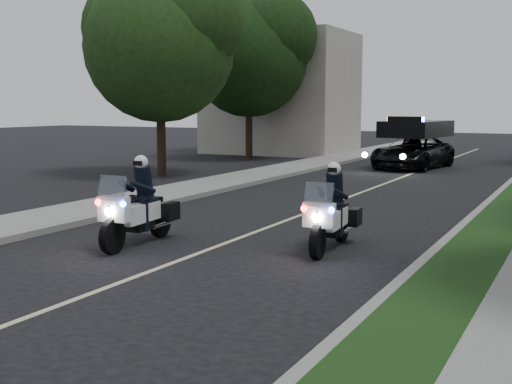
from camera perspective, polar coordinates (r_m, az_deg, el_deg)
ground at (r=11.61m, az=-8.29°, el=-6.57°), size 120.00×120.00×0.00m
curb_right at (r=19.47m, az=19.80°, el=-0.95°), size 0.20×60.00×0.15m
curb_left at (r=22.08m, az=-1.76°, el=0.48°), size 0.20×60.00×0.15m
sidewalk_left at (r=22.64m, az=-4.19°, el=0.65°), size 2.00×60.00×0.16m
building_far at (r=38.85m, az=2.21°, el=8.65°), size 8.00×6.00×7.00m
lane_marking at (r=20.42m, az=8.33°, el=-0.39°), size 0.12×50.00×0.01m
police_moto_left at (r=13.52m, az=-10.28°, el=-4.57°), size 0.95×2.22×1.84m
police_moto_right at (r=12.94m, az=6.60°, el=-5.05°), size 0.88×2.10×1.74m
police_suv at (r=30.09m, az=13.61°, el=2.04°), size 3.03×5.44×2.52m
bicycle at (r=34.82m, az=13.14°, el=2.80°), size 0.74×1.58×0.80m
cyclist at (r=34.82m, az=13.14°, el=2.80°), size 0.57×0.40×1.56m
tree_left_near at (r=26.41m, az=-8.29°, el=1.42°), size 7.87×7.87×9.94m
tree_left_far at (r=34.27m, az=-0.62°, el=2.92°), size 6.36×6.36×10.23m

